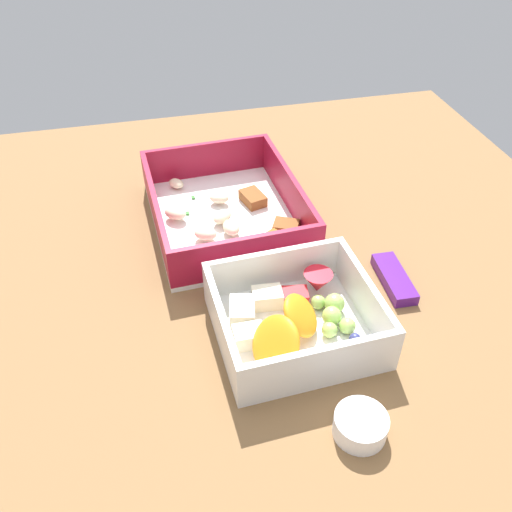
# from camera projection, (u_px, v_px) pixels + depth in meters

# --- Properties ---
(table_surface) EXTENTS (0.80, 0.80, 0.02)m
(table_surface) POSITION_uv_depth(u_px,v_px,m) (258.00, 289.00, 0.56)
(table_surface) COLOR brown
(table_surface) RESTS_ON ground
(pasta_container) EXTENTS (0.21, 0.17, 0.05)m
(pasta_container) POSITION_uv_depth(u_px,v_px,m) (226.00, 212.00, 0.62)
(pasta_container) COLOR white
(pasta_container) RESTS_ON table_surface
(fruit_bowl) EXTENTS (0.14, 0.15, 0.05)m
(fruit_bowl) POSITION_uv_depth(u_px,v_px,m) (294.00, 319.00, 0.49)
(fruit_bowl) COLOR white
(fruit_bowl) RESTS_ON table_surface
(candy_bar) EXTENTS (0.07, 0.03, 0.01)m
(candy_bar) POSITION_uv_depth(u_px,v_px,m) (394.00, 279.00, 0.55)
(candy_bar) COLOR #51197A
(candy_bar) RESTS_ON table_surface
(paper_cup_liner) EXTENTS (0.04, 0.04, 0.02)m
(paper_cup_liner) POSITION_uv_depth(u_px,v_px,m) (360.00, 425.00, 0.42)
(paper_cup_liner) COLOR white
(paper_cup_liner) RESTS_ON table_surface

